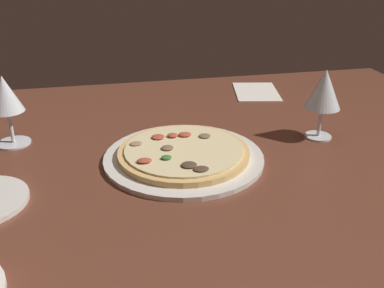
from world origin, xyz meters
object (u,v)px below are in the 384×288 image
Objects in this scene: pizza_main at (184,154)px; wine_glass_near at (324,91)px; wine_glass_far at (5,97)px; paper_menu at (256,92)px.

wine_glass_near is at bearing -171.55° from pizza_main.
wine_glass_far is 0.88× the size of paper_menu.
wine_glass_far is 70.14cm from paper_menu.
pizza_main is 1.85× the size of paper_menu.
wine_glass_near reaches higher than wine_glass_far.
paper_menu is at bearing -85.39° from wine_glass_near.
paper_menu is at bearing -160.21° from wine_glass_far.
wine_glass_near reaches higher than pizza_main.
wine_glass_near is at bearing 171.07° from wine_glass_far.
wine_glass_far is at bearing 31.03° from paper_menu.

